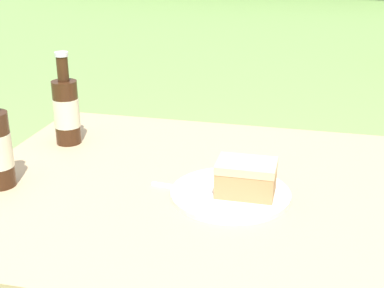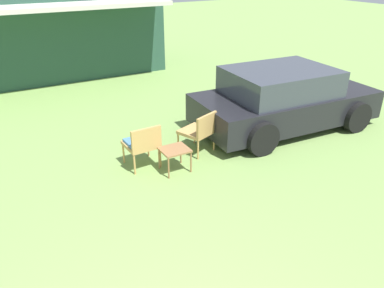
{
  "view_description": "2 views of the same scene",
  "coord_description": "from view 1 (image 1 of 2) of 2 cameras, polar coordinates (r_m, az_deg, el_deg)",
  "views": [
    {
      "loc": [
        0.26,
        -0.96,
        1.17
      ],
      "look_at": [
        0.0,
        0.1,
        0.74
      ],
      "focal_mm": 50.0,
      "sensor_mm": 36.0,
      "label": 1
    },
    {
      "loc": [
        -0.67,
        -1.29,
        3.41
      ],
      "look_at": [
        1.82,
        3.12,
        0.9
      ],
      "focal_mm": 35.0,
      "sensor_mm": 36.0,
      "label": 2
    }
  ],
  "objects": [
    {
      "name": "patio_table",
      "position": [
        1.14,
        -1.19,
        -7.23
      ],
      "size": [
        0.88,
        0.78,
        0.69
      ],
      "color": "tan",
      "rests_on": "ground_plane"
    },
    {
      "name": "cake_on_plate",
      "position": [
        1.05,
        4.98,
        -4.42
      ],
      "size": [
        0.24,
        0.24,
        0.08
      ],
      "color": "silver",
      "rests_on": "patio_table"
    },
    {
      "name": "cola_bottle_near",
      "position": [
        1.33,
        -13.26,
        3.57
      ],
      "size": [
        0.06,
        0.06,
        0.23
      ],
      "color": "#381E0F",
      "rests_on": "patio_table"
    },
    {
      "name": "fork",
      "position": [
        1.07,
        -0.08,
        -4.92
      ],
      "size": [
        0.17,
        0.03,
        0.01
      ],
      "color": "silver",
      "rests_on": "patio_table"
    }
  ]
}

